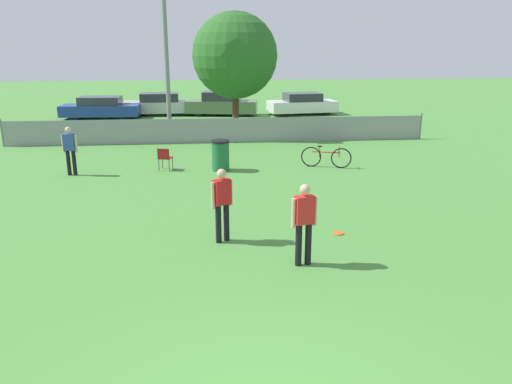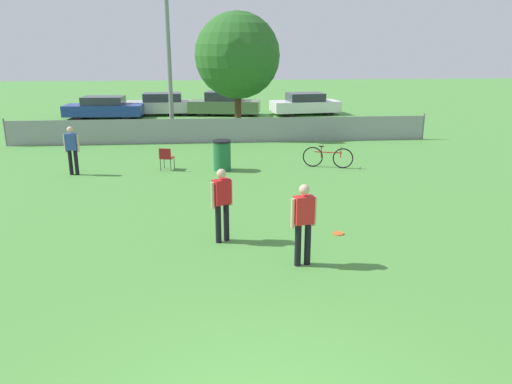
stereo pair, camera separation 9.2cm
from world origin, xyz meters
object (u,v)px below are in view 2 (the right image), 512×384
(spectator_in_blue, at_px, (72,147))
(player_defender_red, at_px, (303,219))
(light_pole, at_px, (168,38))
(bicycle_sideline, at_px, (328,157))
(trash_bin, at_px, (222,155))
(parked_car_blue, at_px, (104,108))
(folding_chair_sideline, at_px, (166,157))
(parked_car_white, at_px, (305,104))
(tree_near_pole, at_px, (237,56))
(parked_car_silver, at_px, (163,104))
(parked_car_olive, at_px, (225,104))
(frisbee_disc, at_px, (338,233))
(player_thrower_red, at_px, (222,200))

(spectator_in_blue, bearing_deg, player_defender_red, 136.93)
(light_pole, bearing_deg, bicycle_sideline, -44.78)
(trash_bin, height_order, parked_car_blue, parked_car_blue)
(folding_chair_sideline, xyz_separation_m, parked_car_white, (7.57, 14.12, 0.17))
(parked_car_blue, bearing_deg, parked_car_white, 5.51)
(bicycle_sideline, height_order, parked_car_white, parked_car_white)
(tree_near_pole, distance_m, player_defender_red, 15.84)
(tree_near_pole, bearing_deg, spectator_in_blue, -128.00)
(parked_car_silver, bearing_deg, parked_car_olive, -8.81)
(bicycle_sideline, distance_m, parked_car_silver, 16.45)
(frisbee_disc, height_order, trash_bin, trash_bin)
(trash_bin, bearing_deg, bicycle_sideline, 1.31)
(light_pole, distance_m, bicycle_sideline, 9.35)
(tree_near_pole, height_order, frisbee_disc, tree_near_pole)
(player_thrower_red, height_order, spectator_in_blue, player_thrower_red)
(frisbee_disc, relative_size, parked_car_silver, 0.06)
(tree_near_pole, bearing_deg, parked_car_olive, 93.90)
(folding_chair_sideline, distance_m, parked_car_olive, 14.45)
(tree_near_pole, bearing_deg, parked_car_silver, 120.54)
(bicycle_sideline, bearing_deg, spectator_in_blue, -160.19)
(frisbee_disc, bearing_deg, trash_bin, 111.61)
(player_thrower_red, height_order, frisbee_disc, player_thrower_red)
(parked_car_silver, bearing_deg, parked_car_white, -5.62)
(light_pole, height_order, trash_bin, light_pole)
(player_thrower_red, bearing_deg, parked_car_silver, 68.91)
(tree_near_pole, distance_m, trash_bin, 8.26)
(spectator_in_blue, relative_size, trash_bin, 1.54)
(player_thrower_red, distance_m, parked_car_olive, 21.09)
(tree_near_pole, relative_size, parked_car_blue, 1.25)
(parked_car_olive, bearing_deg, bicycle_sideline, -67.67)
(player_defender_red, height_order, folding_chair_sideline, player_defender_red)
(player_defender_red, relative_size, spectator_in_blue, 1.02)
(player_thrower_red, distance_m, spectator_in_blue, 8.11)
(tree_near_pole, bearing_deg, folding_chair_sideline, -111.79)
(player_defender_red, bearing_deg, spectator_in_blue, 116.64)
(parked_car_blue, bearing_deg, spectator_in_blue, -80.79)
(tree_near_pole, distance_m, folding_chair_sideline, 8.56)
(bicycle_sideline, bearing_deg, parked_car_silver, 133.90)
(light_pole, relative_size, player_defender_red, 4.52)
(frisbee_disc, bearing_deg, parked_car_silver, 105.47)
(player_defender_red, distance_m, parked_car_white, 22.75)
(spectator_in_blue, bearing_deg, bicycle_sideline, -170.68)
(player_thrower_red, relative_size, spectator_in_blue, 1.02)
(folding_chair_sideline, height_order, parked_car_silver, parked_car_silver)
(light_pole, height_order, parked_car_olive, light_pole)
(parked_car_silver, bearing_deg, tree_near_pole, -61.36)
(bicycle_sideline, relative_size, trash_bin, 1.61)
(player_thrower_red, height_order, trash_bin, player_thrower_red)
(player_thrower_red, height_order, parked_car_olive, player_thrower_red)
(spectator_in_blue, bearing_deg, parked_car_olive, -103.20)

